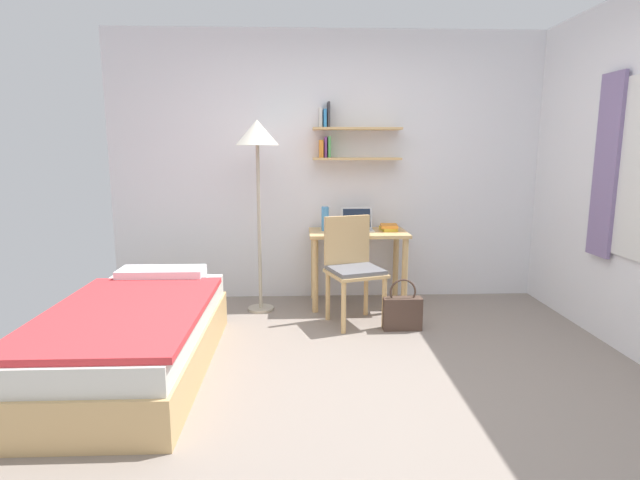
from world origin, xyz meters
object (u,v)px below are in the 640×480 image
Objects in this scene: bed at (134,337)px; handbag at (402,312)px; standing_lamp at (257,144)px; desk at (358,247)px; book_stack at (389,227)px; water_bottle at (325,219)px; laptop at (357,224)px; desk_chair at (353,265)px.

handbag is at bearing 20.36° from bed.
handbag is at bearing -24.86° from standing_lamp.
standing_lamp is 4.01× the size of handbag.
desk reaches higher than bed.
bed is 8.34× the size of book_stack.
water_bottle is (1.35, 1.49, 0.59)m from bed.
book_stack is (0.30, 0.04, 0.18)m from desk.
laptop is 1.30× the size of water_bottle.
laptop reaches higher than handbag.
book_stack reaches higher than desk.
desk_chair reaches higher than book_stack.
bed is at bearing -137.81° from laptop.
water_bottle is at bearing 18.03° from standing_lamp.
laptop is (0.10, 0.56, 0.27)m from desk_chair.
laptop reaches higher than book_stack.
desk is 0.50m from desk_chair.
handbag is (0.30, -0.78, -0.62)m from laptop.
desk is 1.01× the size of desk_chair.
book_stack is at bearing 53.06° from desk_chair.
desk_chair is at bearing -126.94° from book_stack.
laptop is (1.66, 1.50, 0.53)m from bed.
water_bottle is at bearing -176.90° from laptop.
water_bottle is at bearing 178.17° from book_stack.
bed is 2.21m from desk.
desk_chair reaches higher than desk.
handbag is (0.60, -0.76, -0.68)m from water_bottle.
laptop is 0.30m from book_stack.
handbag is (-0.00, -0.74, -0.60)m from book_stack.
water_bottle is (-0.31, 0.06, 0.26)m from desk.
laptop is 0.69× the size of handbag.
bed is 2.50m from book_stack.
desk is 0.53× the size of standing_lamp.
desk_chair is (1.56, 0.94, 0.26)m from bed.
book_stack is at bearing 89.93° from handbag.
standing_lamp is at bearing -171.61° from book_stack.
desk_chair is 0.63m from laptop.
laptop is 0.31m from water_bottle.
handbag is (1.21, -0.56, -1.37)m from standing_lamp.
bed is 2.30m from laptop.
water_bottle is at bearing 47.73° from bed.
bed is at bearing -119.92° from standing_lamp.
standing_lamp reaches higher than desk_chair.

